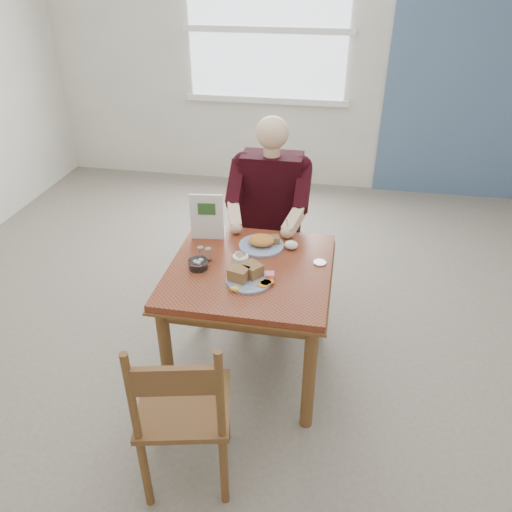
% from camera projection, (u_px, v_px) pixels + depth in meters
% --- Properties ---
extents(floor, '(6.00, 6.00, 0.00)m').
position_uv_depth(floor, '(251.00, 366.00, 3.18)').
color(floor, '#6B6456').
rests_on(floor, ground).
extents(wall_back, '(5.50, 0.00, 5.50)m').
position_uv_depth(wall_back, '(307.00, 52.00, 4.97)').
color(wall_back, silver).
rests_on(wall_back, ground).
extents(accent_panel, '(1.60, 0.02, 2.80)m').
position_uv_depth(accent_panel, '(476.00, 58.00, 4.70)').
color(accent_panel, '#4A6689').
rests_on(accent_panel, ground).
extents(lemon_wedge, '(0.06, 0.04, 0.03)m').
position_uv_depth(lemon_wedge, '(235.00, 289.00, 2.58)').
color(lemon_wedge, yellow).
rests_on(lemon_wedge, table).
extents(napkin, '(0.09, 0.08, 0.05)m').
position_uv_depth(napkin, '(291.00, 245.00, 2.95)').
color(napkin, white).
rests_on(napkin, table).
extents(metal_dish, '(0.09, 0.09, 0.01)m').
position_uv_depth(metal_dish, '(320.00, 263.00, 2.82)').
color(metal_dish, silver).
rests_on(metal_dish, table).
extents(window, '(1.72, 0.04, 1.42)m').
position_uv_depth(window, '(267.00, 30.00, 4.90)').
color(window, white).
rests_on(window, wall_back).
extents(table, '(0.92, 0.92, 0.75)m').
position_uv_depth(table, '(250.00, 283.00, 2.85)').
color(table, brown).
rests_on(table, ground).
extents(chair_far, '(0.42, 0.42, 0.95)m').
position_uv_depth(chair_far, '(271.00, 240.00, 3.60)').
color(chair_far, brown).
rests_on(chair_far, ground).
extents(chair_near, '(0.50, 0.50, 0.95)m').
position_uv_depth(chair_near, '(183.00, 411.00, 2.26)').
color(chair_near, brown).
rests_on(chair_near, ground).
extents(diner, '(0.53, 0.56, 1.39)m').
position_uv_depth(diner, '(270.00, 204.00, 3.35)').
color(diner, gray).
rests_on(diner, chair_far).
extents(near_plate, '(0.32, 0.32, 0.08)m').
position_uv_depth(near_plate, '(248.00, 276.00, 2.66)').
color(near_plate, white).
rests_on(near_plate, table).
extents(far_plate, '(0.33, 0.33, 0.07)m').
position_uv_depth(far_plate, '(262.00, 242.00, 2.97)').
color(far_plate, white).
rests_on(far_plate, table).
extents(caddy, '(0.10, 0.10, 0.07)m').
position_uv_depth(caddy, '(241.00, 259.00, 2.82)').
color(caddy, white).
rests_on(caddy, table).
extents(shakers, '(0.09, 0.04, 0.08)m').
position_uv_depth(shakers, '(205.00, 254.00, 2.84)').
color(shakers, white).
rests_on(shakers, table).
extents(creamer, '(0.14, 0.14, 0.05)m').
position_uv_depth(creamer, '(198.00, 264.00, 2.77)').
color(creamer, white).
rests_on(creamer, table).
extents(menu, '(0.20, 0.04, 0.29)m').
position_uv_depth(menu, '(207.00, 217.00, 2.99)').
color(menu, white).
rests_on(menu, table).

